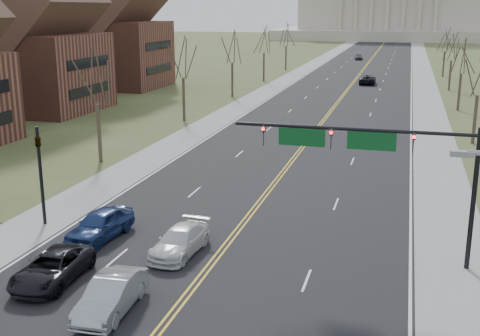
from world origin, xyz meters
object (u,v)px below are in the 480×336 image
Objects in this scene: car_sb_outer_lead at (52,268)px; car_far_nb at (368,80)px; car_far_sb at (358,57)px; signal_mast at (370,151)px; car_sb_inner_lead at (111,295)px; car_sb_inner_second at (180,241)px; signal_left at (40,165)px; car_sb_outer_second at (100,225)px.

car_far_nb is (9.17, 81.90, 0.06)m from car_sb_outer_lead.
signal_mast is at bearing -92.84° from car_far_sb.
car_sb_inner_lead is 0.92× the size of car_sb_outer_lead.
car_sb_inner_second is at bearing -167.76° from signal_mast.
signal_left is 12.85m from car_sb_inner_lead.
signal_left is 10.16m from car_sb_inner_second.
car_far_nb is 50.23m from car_far_sb.
car_sb_inner_lead is (8.93, -8.76, -2.93)m from signal_left.
signal_mast reaches higher than car_far_nb.
car_sb_inner_second is (9.48, -2.05, -3.00)m from signal_left.
car_sb_outer_second is at bearing -99.48° from car_far_sb.
signal_left is 1.25× the size of car_sb_inner_second.
car_sb_inner_second is (0.55, 6.70, -0.08)m from car_sb_inner_lead.
signal_left is at bearing 132.66° from car_sb_inner_lead.
car_far_nb reaches higher than car_sb_outer_lead.
car_sb_inner_lead is 4.47m from car_sb_outer_lead.
car_far_sb is (-1.00, 127.03, 0.07)m from car_sb_inner_second.
car_far_nb is at bearing 79.39° from signal_left.
car_sb_outer_second is at bearing 174.47° from car_sb_inner_second.
signal_left is 1.23× the size of car_sb_outer_second.
car_far_nb is 1.23× the size of car_far_sb.
car_sb_outer_second reaches higher than car_far_sb.
car_far_nb is (5.12, 83.81, -0.01)m from car_sb_inner_lead.
signal_left is (-18.95, 0.00, -2.05)m from signal_mast.
signal_mast is 2.02× the size of signal_left.
signal_left reaches higher than car_far_nb.
car_sb_inner_lead is 8.81m from car_sb_outer_second.
car_sb_outer_lead is 5.66m from car_sb_outer_second.
car_far_sb is (8.48, 124.97, -2.94)m from signal_left.
signal_mast is at bearing -0.00° from signal_left.
car_sb_outer_lead is (-4.05, 1.91, -0.07)m from car_sb_inner_lead.
signal_left reaches higher than car_sb_inner_second.
car_sb_inner_second is 0.87× the size of car_far_nb.
car_sb_inner_lead reaches higher than car_far_sb.
signal_mast is 2.19× the size of car_far_nb.
signal_mast reaches higher than car_sb_inner_second.
signal_left reaches higher than car_sb_inner_lead.
car_sb_outer_second is 76.88m from car_far_nb.
car_sb_outer_lead is 1.05× the size of car_sb_outer_second.
car_sb_outer_second is at bearing -175.23° from signal_mast.
car_sb_outer_second is 0.88× the size of car_far_nb.
car_sb_inner_second is at bearing 43.87° from car_sb_outer_lead.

